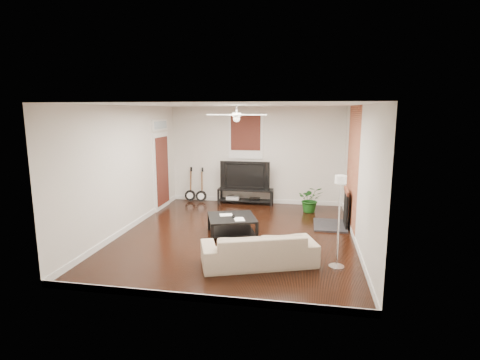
# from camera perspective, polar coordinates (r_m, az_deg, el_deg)

# --- Properties ---
(room) EXTENTS (5.01, 6.01, 2.81)m
(room) POSITION_cam_1_polar(r_m,az_deg,el_deg) (8.02, -0.51, 1.24)
(room) COLOR black
(room) RESTS_ON ground
(brick_accent) EXTENTS (0.02, 2.20, 2.80)m
(brick_accent) POSITION_cam_1_polar(r_m,az_deg,el_deg) (8.92, 16.65, 1.75)
(brick_accent) COLOR #A44935
(brick_accent) RESTS_ON floor
(fireplace) EXTENTS (0.80, 1.10, 0.92)m
(fireplace) POSITION_cam_1_polar(r_m,az_deg,el_deg) (9.08, 14.53, -4.06)
(fireplace) COLOR black
(fireplace) RESTS_ON floor
(window_back) EXTENTS (1.00, 0.06, 1.30)m
(window_back) POSITION_cam_1_polar(r_m,az_deg,el_deg) (10.91, 0.86, 6.62)
(window_back) COLOR #3F1811
(window_back) RESTS_ON wall_back
(door_left) EXTENTS (0.08, 1.00, 2.50)m
(door_left) POSITION_cam_1_polar(r_m,az_deg,el_deg) (10.54, -11.79, 2.44)
(door_left) COLOR white
(door_left) RESTS_ON wall_left
(tv_stand) EXTENTS (1.59, 0.42, 0.45)m
(tv_stand) POSITION_cam_1_polar(r_m,az_deg,el_deg) (10.98, 0.84, -2.48)
(tv_stand) COLOR black
(tv_stand) RESTS_ON floor
(tv) EXTENTS (1.43, 0.19, 0.82)m
(tv) POSITION_cam_1_polar(r_m,az_deg,el_deg) (10.87, 0.87, 0.79)
(tv) COLOR black
(tv) RESTS_ON tv_stand
(coffee_table) EXTENTS (1.26, 1.26, 0.42)m
(coffee_table) POSITION_cam_1_polar(r_m,az_deg,el_deg) (8.28, -1.25, -6.94)
(coffee_table) COLOR black
(coffee_table) RESTS_ON floor
(sofa) EXTENTS (2.15, 1.41, 0.59)m
(sofa) POSITION_cam_1_polar(r_m,az_deg,el_deg) (6.75, 2.88, -10.32)
(sofa) COLOR #C3A892
(sofa) RESTS_ON floor
(floor_lamp) EXTENTS (0.34, 0.34, 1.64)m
(floor_lamp) POSITION_cam_1_polar(r_m,az_deg,el_deg) (6.65, 14.71, -6.21)
(floor_lamp) COLOR silver
(floor_lamp) RESTS_ON floor
(potted_plant) EXTENTS (0.69, 0.61, 0.71)m
(potted_plant) POSITION_cam_1_polar(r_m,az_deg,el_deg) (10.22, 10.62, -2.88)
(potted_plant) COLOR #175117
(potted_plant) RESTS_ON floor
(guitar_left) EXTENTS (0.35, 0.27, 1.04)m
(guitar_left) POSITION_cam_1_polar(r_m,az_deg,el_deg) (11.28, -7.60, -0.69)
(guitar_left) COLOR black
(guitar_left) RESTS_ON floor
(guitar_right) EXTENTS (0.36, 0.29, 1.04)m
(guitar_right) POSITION_cam_1_polar(r_m,az_deg,el_deg) (11.15, -5.93, -0.78)
(guitar_right) COLOR black
(guitar_right) RESTS_ON floor
(ceiling_fan) EXTENTS (1.24, 1.24, 0.32)m
(ceiling_fan) POSITION_cam_1_polar(r_m,az_deg,el_deg) (7.91, -0.52, 9.85)
(ceiling_fan) COLOR white
(ceiling_fan) RESTS_ON ceiling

